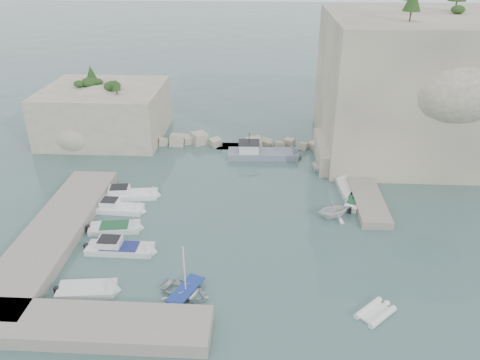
# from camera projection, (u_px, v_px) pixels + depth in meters

# --- Properties ---
(ground) EXTENTS (400.00, 400.00, 0.00)m
(ground) POSITION_uv_depth(u_px,v_px,m) (236.00, 237.00, 43.85)
(ground) COLOR #446664
(ground) RESTS_ON ground
(cliff_east) EXTENTS (26.00, 22.00, 17.00)m
(cliff_east) POSITION_uv_depth(u_px,v_px,m) (428.00, 86.00, 59.35)
(cliff_east) COLOR beige
(cliff_east) RESTS_ON ground
(cliff_terrace) EXTENTS (8.00, 10.00, 2.50)m
(cliff_terrace) POSITION_uv_depth(u_px,v_px,m) (349.00, 152.00, 58.67)
(cliff_terrace) COLOR beige
(cliff_terrace) RESTS_ON ground
(outcrop_west) EXTENTS (16.00, 14.00, 7.00)m
(outcrop_west) POSITION_uv_depth(u_px,v_px,m) (105.00, 112.00, 65.52)
(outcrop_west) COLOR beige
(outcrop_west) RESTS_ON ground
(quay_west) EXTENTS (5.00, 24.00, 1.10)m
(quay_west) POSITION_uv_depth(u_px,v_px,m) (54.00, 233.00, 43.55)
(quay_west) COLOR #9E9689
(quay_west) RESTS_ON ground
(quay_south) EXTENTS (18.00, 4.00, 1.10)m
(quay_south) POSITION_uv_depth(u_px,v_px,m) (84.00, 326.00, 32.96)
(quay_south) COLOR #9E9689
(quay_south) RESTS_ON ground
(ledge_east) EXTENTS (3.00, 16.00, 0.80)m
(ledge_east) POSITION_uv_depth(u_px,v_px,m) (363.00, 188.00, 51.91)
(ledge_east) COLOR #9E9689
(ledge_east) RESTS_ON ground
(breakwater) EXTENTS (28.00, 3.00, 1.40)m
(breakwater) POSITION_uv_depth(u_px,v_px,m) (239.00, 142.00, 63.17)
(breakwater) COLOR beige
(breakwater) RESTS_ON ground
(motorboat_a) EXTENTS (6.96, 2.88, 1.40)m
(motorboat_a) POSITION_uv_depth(u_px,v_px,m) (129.00, 197.00, 50.80)
(motorboat_a) COLOR white
(motorboat_a) RESTS_ON ground
(motorboat_b) EXTENTS (5.78, 2.13, 1.40)m
(motorboat_b) POSITION_uv_depth(u_px,v_px,m) (118.00, 211.00, 48.18)
(motorboat_b) COLOR white
(motorboat_b) RESTS_ON ground
(motorboat_c) EXTENTS (5.46, 2.67, 0.70)m
(motorboat_c) POSITION_uv_depth(u_px,v_px,m) (115.00, 230.00, 44.94)
(motorboat_c) COLOR silver
(motorboat_c) RESTS_ON ground
(motorboat_d) EXTENTS (6.57, 2.06, 1.40)m
(motorboat_d) POSITION_uv_depth(u_px,v_px,m) (120.00, 251.00, 41.85)
(motorboat_d) COLOR silver
(motorboat_d) RESTS_ON ground
(motorboat_e) EXTENTS (5.13, 2.57, 0.70)m
(motorboat_e) POSITION_uv_depth(u_px,v_px,m) (87.00, 292.00, 36.92)
(motorboat_e) COLOR silver
(motorboat_e) RESTS_ON ground
(rowboat) EXTENTS (4.92, 4.29, 0.85)m
(rowboat) POSITION_uv_depth(u_px,v_px,m) (186.00, 294.00, 36.72)
(rowboat) COLOR silver
(rowboat) RESTS_ON ground
(inflatable_dinghy) EXTENTS (3.44, 3.39, 0.44)m
(inflatable_dinghy) POSITION_uv_depth(u_px,v_px,m) (375.00, 314.00, 34.74)
(inflatable_dinghy) COLOR white
(inflatable_dinghy) RESTS_ON ground
(tender_east_a) EXTENTS (4.61, 4.33, 1.94)m
(tender_east_a) POSITION_uv_depth(u_px,v_px,m) (333.00, 217.00, 47.14)
(tender_east_a) COLOR white
(tender_east_a) RESTS_ON ground
(tender_east_b) EXTENTS (2.71, 4.16, 0.70)m
(tender_east_b) POSITION_uv_depth(u_px,v_px,m) (353.00, 205.00, 49.34)
(tender_east_b) COLOR white
(tender_east_b) RESTS_ON ground
(tender_east_c) EXTENTS (2.27, 5.69, 0.70)m
(tender_east_c) POSITION_uv_depth(u_px,v_px,m) (347.00, 191.00, 52.00)
(tender_east_c) COLOR silver
(tender_east_c) RESTS_ON ground
(tender_east_d) EXTENTS (4.41, 2.29, 1.62)m
(tender_east_d) POSITION_uv_depth(u_px,v_px,m) (329.00, 171.00, 56.56)
(tender_east_d) COLOR white
(tender_east_d) RESTS_ON ground
(work_boat) EXTENTS (9.89, 3.27, 2.20)m
(work_boat) POSITION_uv_depth(u_px,v_px,m) (263.00, 157.00, 60.26)
(work_boat) COLOR slate
(work_boat) RESTS_ON ground
(rowboat_mast) EXTENTS (0.10, 0.10, 4.20)m
(rowboat_mast) POSITION_uv_depth(u_px,v_px,m) (184.00, 268.00, 35.58)
(rowboat_mast) COLOR white
(rowboat_mast) RESTS_ON rowboat
(vegetation) EXTENTS (53.48, 13.88, 13.40)m
(vegetation) POSITION_uv_depth(u_px,v_px,m) (395.00, 5.00, 56.59)
(vegetation) COLOR #1E4219
(vegetation) RESTS_ON ground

